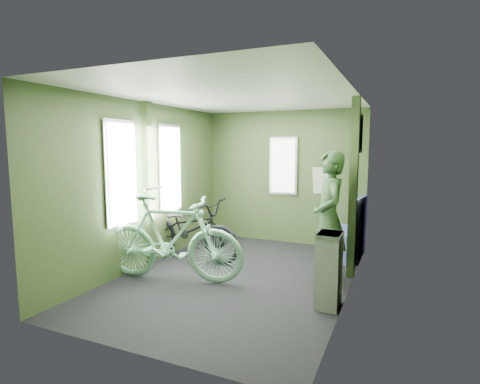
% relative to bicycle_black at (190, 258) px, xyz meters
% --- Properties ---
extents(room, '(4.00, 4.02, 2.31)m').
position_rel_bicycle_black_xyz_m(room, '(0.94, -0.40, 1.44)').
color(room, black).
rests_on(room, ground).
extents(bicycle_black, '(1.82, 0.90, 0.96)m').
position_rel_bicycle_black_xyz_m(bicycle_black, '(0.00, 0.00, 0.00)').
color(bicycle_black, black).
rests_on(bicycle_black, ground).
extents(bicycle_mint, '(1.94, 1.00, 1.17)m').
position_rel_bicycle_black_xyz_m(bicycle_mint, '(0.30, -0.94, 0.00)').
color(bicycle_mint, '#88D3A7').
rests_on(bicycle_mint, ground).
extents(passenger, '(0.60, 0.75, 1.63)m').
position_rel_bicycle_black_xyz_m(passenger, '(2.10, -0.19, 0.82)').
color(passenger, '#2B4727').
rests_on(passenger, ground).
extents(waste_box, '(0.23, 0.33, 0.80)m').
position_rel_bicycle_black_xyz_m(waste_box, '(2.24, -0.89, 0.40)').
color(waste_box, gray).
rests_on(waste_box, ground).
extents(bench_seat, '(0.59, 0.92, 0.92)m').
position_rel_bicycle_black_xyz_m(bench_seat, '(2.13, 1.01, 0.27)').
color(bench_seat, navy).
rests_on(bench_seat, ground).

